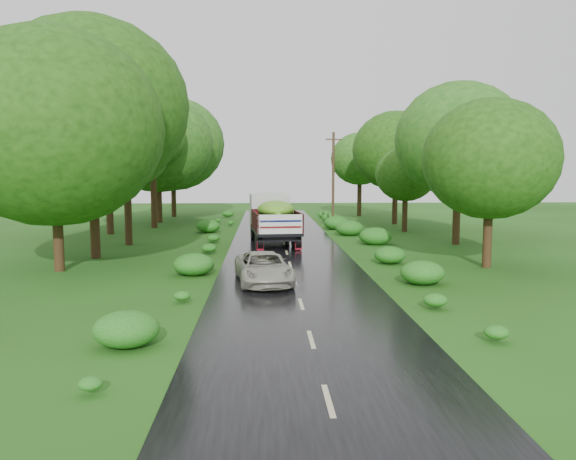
{
  "coord_description": "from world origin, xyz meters",
  "views": [
    {
      "loc": [
        -1.25,
        -18.53,
        4.5
      ],
      "look_at": [
        -0.1,
        7.89,
        1.7
      ],
      "focal_mm": 35.0,
      "sensor_mm": 36.0,
      "label": 1
    }
  ],
  "objects": [
    {
      "name": "road_lines",
      "position": [
        0.0,
        6.0,
        0.02
      ],
      "size": [
        0.12,
        69.6,
        0.0
      ],
      "color": "#BFB78C",
      "rests_on": "road"
    },
    {
      "name": "shrubs",
      "position": [
        0.0,
        14.0,
        0.35
      ],
      "size": [
        11.9,
        44.0,
        0.7
      ],
      "color": "#1E5A15",
      "rests_on": "ground"
    },
    {
      "name": "truck_far",
      "position": [
        -0.68,
        25.8,
        1.53
      ],
      "size": [
        2.4,
        6.47,
        2.7
      ],
      "rotation": [
        0.0,
        0.0,
        0.02
      ],
      "color": "black",
      "rests_on": "ground"
    },
    {
      "name": "truck_near",
      "position": [
        -0.68,
        15.84,
        1.69
      ],
      "size": [
        3.15,
        7.33,
        3.0
      ],
      "rotation": [
        0.0,
        0.0,
        0.09
      ],
      "color": "black",
      "rests_on": "ground"
    },
    {
      "name": "trees_right",
      "position": [
        9.53,
        21.5,
        5.63
      ],
      "size": [
        5.93,
        33.44,
        8.14
      ],
      "color": "black",
      "rests_on": "ground"
    },
    {
      "name": "road",
      "position": [
        0.0,
        5.0,
        0.01
      ],
      "size": [
        6.5,
        80.0,
        0.02
      ],
      "primitive_type": "cube",
      "color": "black",
      "rests_on": "ground"
    },
    {
      "name": "trees_left",
      "position": [
        -10.43,
        21.31,
        7.0
      ],
      "size": [
        6.58,
        34.55,
        9.85
      ],
      "color": "black",
      "rests_on": "ground"
    },
    {
      "name": "utility_pole",
      "position": [
        4.25,
        25.75,
        3.86
      ],
      "size": [
        1.3,
        0.38,
        7.51
      ],
      "rotation": [
        0.0,
        0.0,
        0.22
      ],
      "color": "#382616",
      "rests_on": "ground"
    },
    {
      "name": "car",
      "position": [
        -1.26,
        3.6,
        0.63
      ],
      "size": [
        2.6,
        4.64,
        1.23
      ],
      "primitive_type": "imported",
      "rotation": [
        0.0,
        0.0,
        0.13
      ],
      "color": "#A8A795",
      "rests_on": "road"
    },
    {
      "name": "ground",
      "position": [
        0.0,
        0.0,
        0.0
      ],
      "size": [
        120.0,
        120.0,
        0.0
      ],
      "primitive_type": "plane",
      "color": "#1B400D",
      "rests_on": "ground"
    }
  ]
}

